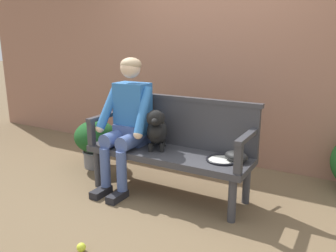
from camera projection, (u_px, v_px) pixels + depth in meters
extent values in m
plane|color=brown|center=(168.00, 194.00, 3.39)|extent=(40.00, 40.00, 0.00)
cube|color=#936651|center=(221.00, 65.00, 4.20)|extent=(8.00, 0.30, 2.36)
cube|color=#38383D|center=(168.00, 154.00, 3.29)|extent=(1.61, 0.51, 0.06)
cylinder|color=#38383D|center=(98.00, 169.00, 3.53)|extent=(0.07, 0.07, 0.38)
cylinder|color=#38383D|center=(232.00, 201.00, 2.84)|extent=(0.07, 0.07, 0.38)
cylinder|color=#38383D|center=(121.00, 157.00, 3.86)|extent=(0.07, 0.07, 0.38)
cylinder|color=#38383D|center=(246.00, 184.00, 3.16)|extent=(0.07, 0.07, 0.38)
cube|color=#38383D|center=(179.00, 123.00, 3.42)|extent=(1.61, 0.05, 0.46)
cube|color=#38383D|center=(179.00, 98.00, 3.35)|extent=(1.65, 0.06, 0.04)
cube|color=#38383D|center=(91.00, 134.00, 3.44)|extent=(0.06, 0.06, 0.24)
cube|color=#38383D|center=(105.00, 116.00, 3.59)|extent=(0.06, 0.51, 0.04)
cube|color=#38383D|center=(238.00, 160.00, 2.71)|extent=(0.06, 0.06, 0.24)
cube|color=#38383D|center=(248.00, 136.00, 2.85)|extent=(0.06, 0.51, 0.04)
cube|color=black|center=(101.00, 192.00, 3.35)|extent=(0.10, 0.24, 0.07)
cylinder|color=#475B93|center=(105.00, 167.00, 3.36)|extent=(0.10, 0.10, 0.39)
cylinder|color=#475B93|center=(115.00, 138.00, 3.43)|extent=(0.15, 0.33, 0.15)
cube|color=black|center=(117.00, 197.00, 3.26)|extent=(0.10, 0.24, 0.07)
cylinder|color=#475B93|center=(122.00, 171.00, 3.26)|extent=(0.10, 0.10, 0.39)
cylinder|color=#475B93|center=(131.00, 141.00, 3.34)|extent=(0.15, 0.33, 0.15)
cube|color=#475B93|center=(132.00, 134.00, 3.52)|extent=(0.32, 0.24, 0.20)
cube|color=#2D6BB2|center=(133.00, 109.00, 3.47)|extent=(0.34, 0.22, 0.52)
cylinder|color=#2D6BB2|center=(109.00, 107.00, 3.46)|extent=(0.14, 0.34, 0.45)
sphere|color=beige|center=(100.00, 128.00, 3.42)|extent=(0.09, 0.09, 0.09)
cylinder|color=#2D6BB2|center=(143.00, 111.00, 3.26)|extent=(0.14, 0.34, 0.45)
sphere|color=beige|center=(138.00, 134.00, 3.20)|extent=(0.09, 0.09, 0.09)
sphere|color=beige|center=(130.00, 68.00, 3.35)|extent=(0.20, 0.20, 0.20)
ellipsoid|color=tan|center=(131.00, 65.00, 3.35)|extent=(0.21, 0.21, 0.14)
cylinder|color=black|center=(151.00, 148.00, 3.27)|extent=(0.04, 0.04, 0.08)
cylinder|color=black|center=(162.00, 148.00, 3.26)|extent=(0.04, 0.04, 0.08)
cylinder|color=black|center=(153.00, 142.00, 3.44)|extent=(0.04, 0.04, 0.08)
cylinder|color=black|center=(163.00, 142.00, 3.43)|extent=(0.04, 0.04, 0.08)
ellipsoid|color=black|center=(157.00, 131.00, 3.31)|extent=(0.31, 0.35, 0.24)
sphere|color=black|center=(156.00, 132.00, 3.21)|extent=(0.14, 0.14, 0.14)
sphere|color=black|center=(155.00, 118.00, 3.15)|extent=(0.15, 0.15, 0.15)
ellipsoid|color=black|center=(155.00, 121.00, 3.08)|extent=(0.09, 0.11, 0.06)
ellipsoid|color=black|center=(149.00, 118.00, 3.16)|extent=(0.05, 0.05, 0.11)
ellipsoid|color=black|center=(162.00, 119.00, 3.15)|extent=(0.05, 0.05, 0.11)
sphere|color=black|center=(158.00, 123.00, 3.44)|extent=(0.07, 0.07, 0.07)
torus|color=black|center=(222.00, 159.00, 3.03)|extent=(0.37, 0.37, 0.02)
cylinder|color=silver|center=(222.00, 160.00, 3.04)|extent=(0.25, 0.25, 0.00)
cube|color=black|center=(234.00, 155.00, 3.14)|extent=(0.06, 0.08, 0.02)
cylinder|color=black|center=(243.00, 152.00, 3.23)|extent=(0.10, 0.22, 0.03)
ellipsoid|color=black|center=(236.00, 156.00, 3.01)|extent=(0.27, 0.24, 0.09)
sphere|color=#CCDB33|center=(81.00, 247.00, 2.47)|extent=(0.07, 0.07, 0.07)
cylinder|color=slate|center=(97.00, 159.00, 4.11)|extent=(0.30, 0.30, 0.18)
torus|color=slate|center=(96.00, 151.00, 4.08)|extent=(0.32, 0.32, 0.02)
ellipsoid|color=#194C1E|center=(95.00, 136.00, 4.04)|extent=(0.49, 0.49, 0.38)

